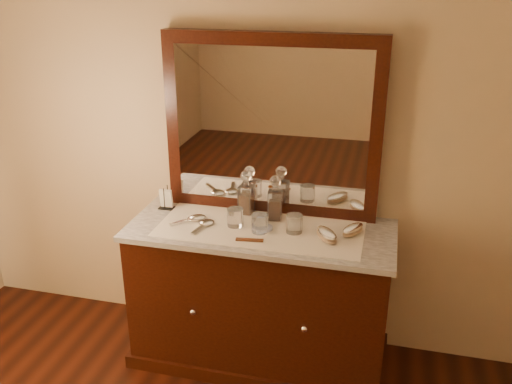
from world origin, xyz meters
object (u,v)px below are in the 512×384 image
dresser_cabinet (260,297)px  decanter_left (246,197)px  mirror_frame (271,126)px  pin_dish (265,228)px  brush_far (353,230)px  decanter_right (275,202)px  napkin_rack (166,200)px  brush_near (327,235)px  hand_mirror_outer (194,218)px  comb (250,240)px  hand_mirror_inner (205,224)px

dresser_cabinet → decanter_left: bearing=126.8°
mirror_frame → decanter_left: size_ratio=4.70×
pin_dish → brush_far: 0.46m
dresser_cabinet → pin_dish: (0.03, -0.02, 0.45)m
decanter_right → napkin_rack: bearing=-179.4°
brush_near → hand_mirror_outer: 0.75m
dresser_cabinet → mirror_frame: (0.00, 0.25, 0.94)m
pin_dish → comb: 0.16m
pin_dish → comb: pin_dish is taller
comb → brush_far: bearing=15.2°
dresser_cabinet → brush_far: brush_far is taller
dresser_cabinet → pin_dish: bearing=-28.1°
pin_dish → napkin_rack: bearing=167.8°
dresser_cabinet → hand_mirror_outer: (-0.38, -0.00, 0.45)m
pin_dish → decanter_right: (0.02, 0.14, 0.09)m
pin_dish → napkin_rack: (-0.62, 0.13, 0.04)m
napkin_rack → decanter_right: 0.65m
comb → decanter_right: size_ratio=0.56×
decanter_left → decanter_right: decanter_right is taller
brush_near → hand_mirror_inner: bearing=-179.9°
decanter_right → brush_far: size_ratio=1.47×
mirror_frame → hand_mirror_inner: mirror_frame is taller
pin_dish → hand_mirror_outer: hand_mirror_outer is taller
comb → hand_mirror_inner: (-0.28, 0.12, 0.00)m
brush_near → decanter_left: bearing=156.2°
comb → hand_mirror_outer: bearing=148.3°
napkin_rack → pin_dish: bearing=-12.2°
comb → hand_mirror_inner: size_ratio=0.71×
decanter_left → brush_far: size_ratio=1.46×
mirror_frame → napkin_rack: (-0.59, -0.13, -0.45)m
decanter_right → decanter_left: bearing=167.4°
dresser_cabinet → pin_dish: 0.45m
mirror_frame → decanter_left: mirror_frame is taller
mirror_frame → hand_mirror_inner: 0.64m
napkin_rack → hand_mirror_inner: 0.34m
decanter_right → comb: bearing=-103.4°
brush_near → brush_far: (0.13, 0.09, -0.00)m
pin_dish → decanter_right: 0.17m
brush_far → hand_mirror_inner: (-0.79, -0.10, -0.01)m
comb → pin_dish: bearing=65.3°
dresser_cabinet → pin_dish: pin_dish is taller
napkin_rack → brush_near: 0.97m
hand_mirror_outer → hand_mirror_inner: hand_mirror_outer is taller
hand_mirror_inner → brush_near: bearing=0.1°
hand_mirror_inner → hand_mirror_outer: bearing=149.9°
napkin_rack → brush_near: size_ratio=0.73×
hand_mirror_inner → dresser_cabinet: bearing=9.5°
decanter_right → brush_near: size_ratio=1.37×
decanter_left → hand_mirror_outer: bearing=-147.2°
decanter_left → brush_near: 0.54m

